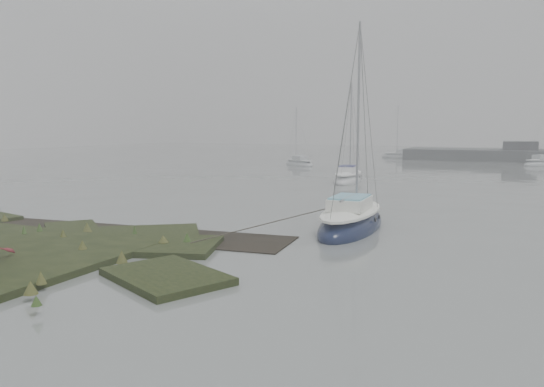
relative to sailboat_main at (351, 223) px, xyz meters
The scene contains 6 objects.
ground 21.35m from the sailboat_main, 98.55° to the left, with size 160.00×160.00×0.00m, color slate.
sailboat_main is the anchor object (origin of this frame).
sailboat_white 19.61m from the sailboat_main, 106.75° to the left, with size 2.58×6.14×8.42m.
sailboat_far_a 37.31m from the sailboat_main, 114.97° to the left, with size 4.97×4.19×6.97m.
sailboat_far_b 45.87m from the sailboat_main, 78.43° to the left, with size 5.13×5.27×7.82m.
sailboat_far_c 53.72m from the sailboat_main, 98.56° to the left, with size 5.59×1.85×7.89m.
Camera 1 is at (9.26, -12.51, 4.30)m, focal length 35.00 mm.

